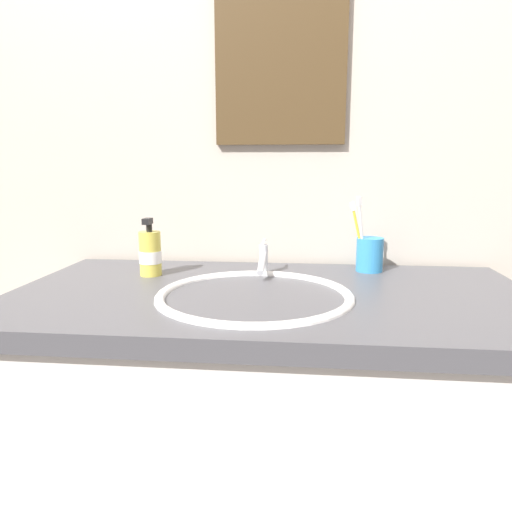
% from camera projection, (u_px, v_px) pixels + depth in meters
% --- Properties ---
extents(tiled_wall_back, '(2.46, 0.04, 2.40)m').
position_uv_depth(tiled_wall_back, '(280.00, 163.00, 1.45)').
color(tiled_wall_back, beige).
rests_on(tiled_wall_back, ground).
extents(vanity_counter, '(1.26, 0.67, 0.89)m').
position_uv_depth(vanity_counter, '(270.00, 456.00, 1.22)').
color(vanity_counter, silver).
rests_on(vanity_counter, ground).
extents(sink_basin, '(0.46, 0.46, 0.10)m').
position_uv_depth(sink_basin, '(255.00, 309.00, 1.10)').
color(sink_basin, white).
rests_on(sink_basin, vanity_counter).
extents(faucet, '(0.02, 0.14, 0.09)m').
position_uv_depth(faucet, '(263.00, 260.00, 1.30)').
color(faucet, silver).
rests_on(faucet, sink_basin).
extents(toothbrush_cup, '(0.08, 0.08, 0.10)m').
position_uv_depth(toothbrush_cup, '(370.00, 255.00, 1.35)').
color(toothbrush_cup, '#338CCC').
rests_on(toothbrush_cup, vanity_counter).
extents(toothbrush_yellow, '(0.06, 0.02, 0.20)m').
position_uv_depth(toothbrush_yellow, '(358.00, 232.00, 1.33)').
color(toothbrush_yellow, yellow).
rests_on(toothbrush_yellow, toothbrush_cup).
extents(toothbrush_white, '(0.04, 0.03, 0.21)m').
position_uv_depth(toothbrush_white, '(361.00, 230.00, 1.31)').
color(toothbrush_white, white).
rests_on(toothbrush_white, toothbrush_cup).
extents(soap_dispenser, '(0.06, 0.06, 0.16)m').
position_uv_depth(soap_dispenser, '(150.00, 253.00, 1.29)').
color(soap_dispenser, '#DBCC4C').
rests_on(soap_dispenser, vanity_counter).
extents(wall_mirror, '(0.38, 0.02, 0.50)m').
position_uv_depth(wall_mirror, '(281.00, 56.00, 1.36)').
color(wall_mirror, '#4C381E').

